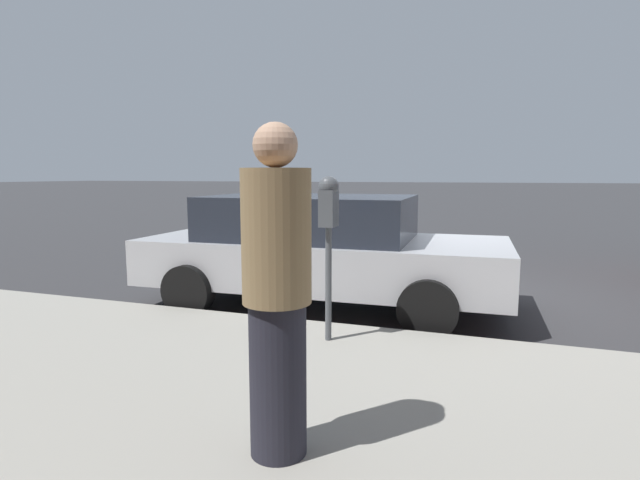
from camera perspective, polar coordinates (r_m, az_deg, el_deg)
The scene contains 4 objects.
ground_plane at distance 7.37m, azimuth 13.94°, elevation -6.27°, with size 220.00×220.00×0.00m, color #333335.
parking_meter at distance 4.63m, azimuth 0.99°, elevation 2.78°, with size 0.21×0.19×1.56m.
car_silver at distance 6.53m, azimuth -0.04°, elevation -0.91°, with size 2.26×4.69×1.45m.
pedestrian at distance 2.75m, azimuth -4.94°, elevation -6.02°, with size 0.38×0.38×1.85m.
Camera 1 is at (-7.14, -0.57, 1.72)m, focal length 28.00 mm.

